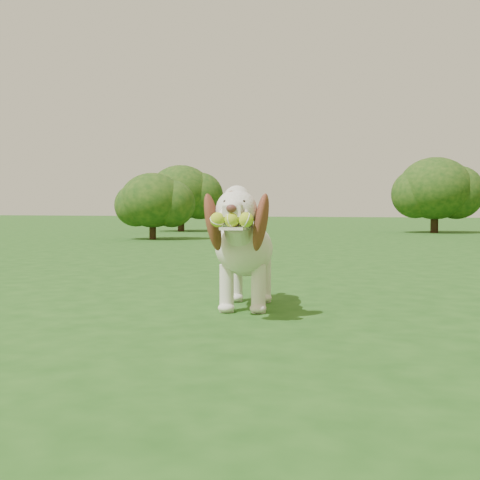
% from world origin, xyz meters
% --- Properties ---
extents(ground, '(80.00, 80.00, 0.00)m').
position_xyz_m(ground, '(0.00, 0.00, 0.00)').
color(ground, '#1E4D16').
rests_on(ground, ground).
extents(dog, '(0.57, 1.14, 0.75)m').
position_xyz_m(dog, '(0.22, -0.48, 0.40)').
color(dog, white).
rests_on(dog, ground).
extents(shrub_a, '(1.29, 1.29, 1.33)m').
position_xyz_m(shrub_a, '(-4.53, 6.65, 0.78)').
color(shrub_a, '#382314').
rests_on(shrub_a, ground).
extents(shrub_e, '(1.73, 1.73, 1.79)m').
position_xyz_m(shrub_e, '(-5.96, 10.67, 1.05)').
color(shrub_e, '#382314').
rests_on(shrub_e, ground).
extents(shrub_i, '(1.85, 1.85, 1.92)m').
position_xyz_m(shrub_i, '(0.51, 12.14, 1.13)').
color(shrub_i, '#382314').
rests_on(shrub_i, ground).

